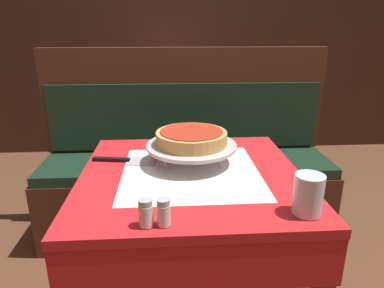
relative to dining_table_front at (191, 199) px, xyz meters
name	(u,v)px	position (x,y,z in m)	size (l,w,h in m)	color
dining_table_front	(191,199)	(0.00, 0.00, 0.00)	(0.78, 0.78, 0.75)	red
dining_table_rear	(171,99)	(-0.06, 1.78, 0.02)	(0.77, 0.77, 0.75)	red
booth_bench	(187,180)	(0.03, 0.81, -0.30)	(1.73, 0.46, 1.13)	#4C2819
back_wall_panel	(175,31)	(0.00, 2.34, 0.56)	(6.00, 0.04, 2.40)	#3D2319
pizza_pan_stand	(191,147)	(0.01, 0.09, 0.17)	(0.34, 0.34, 0.07)	#ADADB2
deep_dish_pizza	(191,138)	(0.01, 0.09, 0.21)	(0.27, 0.27, 0.05)	tan
pizza_server	(128,160)	(-0.24, 0.12, 0.11)	(0.26, 0.10, 0.01)	#BCBCC1
water_glass_near	(308,194)	(0.30, -0.30, 0.17)	(0.08, 0.08, 0.12)	silver
salt_shaker	(146,213)	(-0.14, -0.34, 0.15)	(0.04, 0.04, 0.08)	silver
pepper_shaker	(164,212)	(-0.09, -0.34, 0.15)	(0.04, 0.04, 0.08)	silver
condiment_caddy	(177,86)	(-0.01, 1.67, 0.14)	(0.15, 0.15, 0.14)	black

